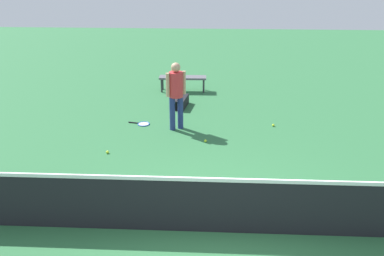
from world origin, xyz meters
TOP-DOWN VIEW (x-y plane):
  - ground_plane at (0.00, 0.00)m, footprint 40.00×40.00m
  - court_net at (0.00, 0.00)m, footprint 10.09×0.09m
  - player_near_side at (1.00, -4.22)m, footprint 0.50×0.46m
  - tennis_racket_near_player at (1.91, -4.47)m, footprint 0.61×0.38m
  - tennis_ball_near_player at (0.25, -3.43)m, footprint 0.07×0.07m
  - tennis_ball_by_net at (2.40, -2.71)m, footprint 0.07×0.07m
  - tennis_ball_midcourt at (2.50, -0.85)m, footprint 0.07×0.07m
  - tennis_ball_baseline at (-1.47, -4.51)m, footprint 0.07×0.07m
  - courtside_bench at (1.07, -7.42)m, footprint 1.51×0.42m
  - equipment_bag at (1.00, -5.86)m, footprint 0.39×0.83m

SIDE VIEW (x-z plane):
  - ground_plane at x=0.00m, z-range 0.00..0.00m
  - tennis_racket_near_player at x=1.91m, z-range 0.00..0.03m
  - tennis_ball_near_player at x=0.25m, z-range 0.00..0.07m
  - tennis_ball_by_net at x=2.40m, z-range 0.00..0.07m
  - tennis_ball_midcourt at x=2.50m, z-range 0.00..0.07m
  - tennis_ball_baseline at x=-1.47m, z-range 0.00..0.07m
  - equipment_bag at x=1.00m, z-range 0.00..0.28m
  - courtside_bench at x=1.07m, z-range 0.18..0.66m
  - court_net at x=0.00m, z-range -0.03..1.04m
  - player_near_side at x=1.00m, z-range 0.16..1.86m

